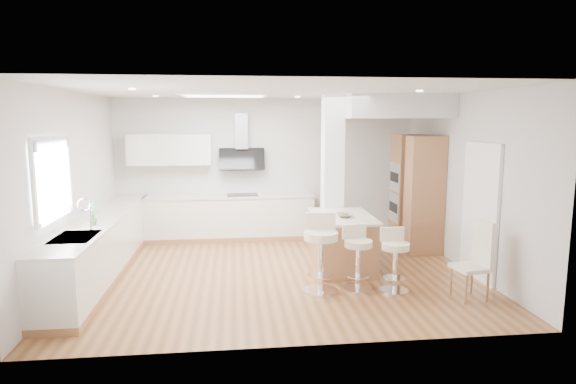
{
  "coord_description": "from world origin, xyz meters",
  "views": [
    {
      "loc": [
        -0.66,
        -7.26,
        2.39
      ],
      "look_at": [
        0.21,
        0.4,
        1.22
      ],
      "focal_mm": 30.0,
      "sensor_mm": 36.0,
      "label": 1
    }
  ],
  "objects": [
    {
      "name": "ground",
      "position": [
        0.0,
        0.0,
        0.0
      ],
      "size": [
        6.0,
        6.0,
        0.0
      ],
      "primitive_type": "plane",
      "color": "#9A6539",
      "rests_on": "ground"
    },
    {
      "name": "ceiling",
      "position": [
        0.0,
        0.0,
        0.0
      ],
      "size": [
        6.0,
        5.0,
        0.02
      ],
      "primitive_type": "cube",
      "color": "silver",
      "rests_on": "ground"
    },
    {
      "name": "wall_back",
      "position": [
        0.0,
        2.5,
        1.4
      ],
      "size": [
        6.0,
        0.04,
        2.8
      ],
      "primitive_type": "cube",
      "color": "silver",
      "rests_on": "ground"
    },
    {
      "name": "wall_left",
      "position": [
        -3.0,
        0.0,
        1.4
      ],
      "size": [
        0.04,
        5.0,
        2.8
      ],
      "primitive_type": "cube",
      "color": "silver",
      "rests_on": "ground"
    },
    {
      "name": "wall_right",
      "position": [
        3.0,
        0.0,
        1.4
      ],
      "size": [
        0.04,
        5.0,
        2.8
      ],
      "primitive_type": "cube",
      "color": "silver",
      "rests_on": "ground"
    },
    {
      "name": "skylight",
      "position": [
        -0.79,
        0.6,
        2.77
      ],
      "size": [
        4.1,
        2.1,
        0.06
      ],
      "color": "white",
      "rests_on": "ground"
    },
    {
      "name": "window_left",
      "position": [
        -2.96,
        -0.9,
        1.69
      ],
      "size": [
        0.06,
        1.28,
        1.07
      ],
      "color": "white",
      "rests_on": "ground"
    },
    {
      "name": "doorway_right",
      "position": [
        2.97,
        -0.6,
        1.0
      ],
      "size": [
        0.05,
        1.0,
        2.1
      ],
      "color": "#4A403A",
      "rests_on": "ground"
    },
    {
      "name": "counter_left",
      "position": [
        -2.7,
        0.23,
        0.46
      ],
      "size": [
        0.63,
        4.5,
        1.35
      ],
      "color": "#AA7349",
      "rests_on": "ground"
    },
    {
      "name": "counter_back",
      "position": [
        -0.91,
        2.22,
        0.7
      ],
      "size": [
        3.62,
        0.63,
        2.5
      ],
      "color": "#AA7349",
      "rests_on": "ground"
    },
    {
      "name": "pillar",
      "position": [
        1.05,
        0.95,
        1.4
      ],
      "size": [
        0.35,
        0.35,
        2.8
      ],
      "color": "white",
      "rests_on": "ground"
    },
    {
      "name": "soffit",
      "position": [
        2.1,
        1.4,
        2.6
      ],
      "size": [
        1.78,
        2.2,
        0.4
      ],
      "color": "silver",
      "rests_on": "ground"
    },
    {
      "name": "oven_column",
      "position": [
        2.68,
        1.23,
        1.05
      ],
      "size": [
        0.63,
        1.21,
        2.1
      ],
      "color": "#AA7349",
      "rests_on": "ground"
    },
    {
      "name": "peninsula",
      "position": [
        1.05,
        0.13,
        0.44
      ],
      "size": [
        0.97,
        1.45,
        0.93
      ],
      "rotation": [
        0.0,
        0.0,
        -0.02
      ],
      "color": "#AA7349",
      "rests_on": "ground"
    },
    {
      "name": "bar_stool_a",
      "position": [
        0.51,
        -0.9,
        0.61
      ],
      "size": [
        0.55,
        0.55,
        1.09
      ],
      "rotation": [
        0.0,
        0.0,
        -0.13
      ],
      "color": "white",
      "rests_on": "ground"
    },
    {
      "name": "bar_stool_b",
      "position": [
        1.05,
        -0.87,
        0.51
      ],
      "size": [
        0.47,
        0.47,
        0.91
      ],
      "rotation": [
        0.0,
        0.0,
        0.18
      ],
      "color": "white",
      "rests_on": "ground"
    },
    {
      "name": "bar_stool_c",
      "position": [
        1.54,
        -1.01,
        0.5
      ],
      "size": [
        0.41,
        0.41,
        0.89
      ],
      "rotation": [
        0.0,
        0.0,
        0.02
      ],
      "color": "white",
      "rests_on": "ground"
    },
    {
      "name": "dining_chair",
      "position": [
        2.53,
        -1.38,
        0.57
      ],
      "size": [
        0.47,
        0.47,
        1.06
      ],
      "rotation": [
        0.0,
        0.0,
        0.17
      ],
      "color": "beige",
      "rests_on": "ground"
    }
  ]
}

